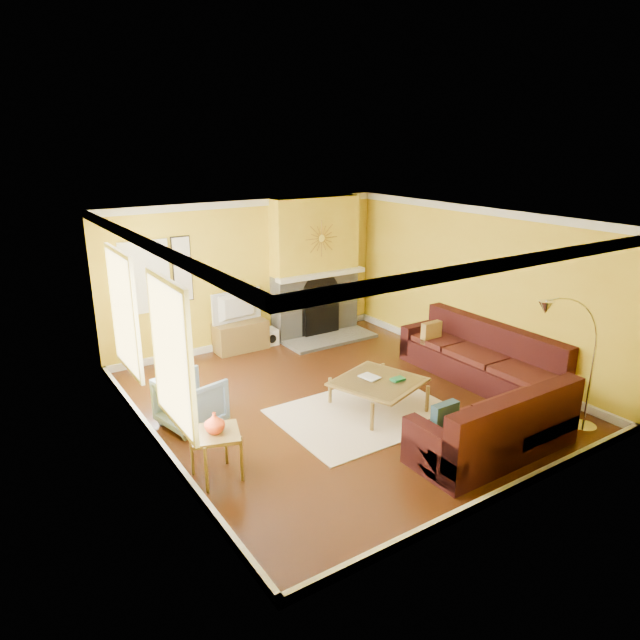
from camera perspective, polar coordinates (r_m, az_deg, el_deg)
floor at (r=8.65m, az=2.07°, el=-8.03°), size 5.50×6.00×0.02m
ceiling at (r=7.86m, az=2.29°, el=10.14°), size 5.50×6.00×0.02m
wall_back at (r=10.66m, az=-7.25°, el=4.59°), size 5.50×0.02×2.70m
wall_front at (r=6.11m, az=18.83°, el=-6.38°), size 5.50×0.02×2.70m
wall_left at (r=7.00m, az=-16.61°, el=-3.05°), size 0.02×6.00×2.70m
wall_right at (r=9.95m, az=15.27°, el=3.16°), size 0.02×6.00×2.70m
baseboard at (r=8.62m, az=2.07°, el=-7.61°), size 5.50×6.00×0.12m
crown_molding at (r=7.87m, az=2.28°, el=9.63°), size 5.50×6.00×0.12m
window_left_near at (r=8.17m, az=-19.15°, el=0.75°), size 0.06×1.22×1.72m
window_left_far at (r=6.42m, az=-14.79°, el=-3.36°), size 0.06×1.22×1.72m
window_back at (r=9.91m, az=-17.08°, el=4.13°), size 0.82×0.06×1.22m
wall_art at (r=10.10m, az=-13.59°, el=4.96°), size 0.34×0.04×1.14m
fireplace at (r=11.13m, az=-0.50°, el=5.29°), size 1.80×0.40×2.70m
mantel at (r=10.95m, az=0.18°, el=4.55°), size 1.92×0.22×0.08m
hearth at (r=11.05m, az=1.06°, el=-1.93°), size 1.80×0.70×0.06m
sunburst at (r=10.82m, az=0.15°, el=8.17°), size 0.70×0.04×0.70m
rug at (r=8.24m, az=4.49°, el=-9.30°), size 2.40×1.80×0.02m
sectional_sofa at (r=8.51m, az=12.38°, el=-5.49°), size 3.14×3.50×0.90m
coffee_table at (r=8.35m, az=5.81°, el=-7.38°), size 1.40×1.40×0.44m
media_console at (r=10.60m, az=-7.92°, el=-1.61°), size 0.98×0.44×0.54m
tv at (r=10.43m, az=-8.05°, el=1.29°), size 1.02×0.24×0.58m
subwoofer at (r=10.86m, az=-5.18°, el=-1.67°), size 0.30×0.30×0.30m
armchair at (r=7.98m, az=-12.78°, el=-7.92°), size 0.91×0.90×0.70m
side_table at (r=6.79m, az=-10.31°, el=-13.16°), size 0.67×0.67×0.59m
vase at (r=6.59m, az=-10.51°, el=-10.05°), size 0.25×0.25×0.25m
book at (r=8.23m, az=4.47°, el=-5.92°), size 0.25×0.32×0.03m
arc_lamp at (r=7.79m, az=23.59°, el=-4.59°), size 1.27×0.36×1.97m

